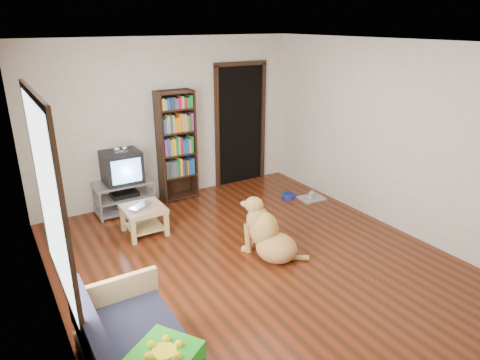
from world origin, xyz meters
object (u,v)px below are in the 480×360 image
bookshelf (176,140)px  laptop (144,207)px  coffee_table (144,215)px  grey_rag (312,198)px  dog (268,235)px  crt_tv (121,166)px  green_cushion (165,359)px  dog_bowl (288,196)px  tv_stand (125,195)px

bookshelf → laptop: bearing=-133.9°
laptop → coffee_table: (-0.00, 0.03, -0.13)m
grey_rag → dog: dog is taller
crt_tv → green_cushion: bearing=-102.6°
dog_bowl → dog: size_ratio=0.25×
laptop → coffee_table: laptop is taller
tv_stand → dog: bearing=-63.5°
laptop → bookshelf: 1.48m
green_cushion → grey_rag: size_ratio=1.11×
tv_stand → dog: (1.13, -2.26, 0.02)m
green_cushion → dog_bowl: size_ratio=2.02×
grey_rag → crt_tv: (-2.82, 1.17, 0.73)m
grey_rag → coffee_table: size_ratio=0.73×
coffee_table → dog: 1.80m
laptop → bookshelf: size_ratio=0.20×
tv_stand → bookshelf: bearing=5.6°
green_cushion → dog: dog is taller
dog_bowl → bookshelf: bearing=147.6°
green_cushion → coffee_table: green_cushion is taller
crt_tv → dog_bowl: bearing=-20.1°
grey_rag → tv_stand: 3.05m
dog_bowl → laptop: bearing=179.8°
green_cushion → laptop: (0.86, 2.88, -0.08)m
laptop → dog_bowl: bearing=-31.8°
laptop → crt_tv: (-0.01, 0.91, 0.33)m
dog → tv_stand: bearing=116.5°
grey_rag → dog_bowl: bearing=140.2°
grey_rag → bookshelf: bearing=146.4°
green_cushion → crt_tv: bearing=43.7°
bookshelf → dog: 2.47m
bookshelf → coffee_table: bearing=-134.8°
laptop → grey_rag: laptop is taller
crt_tv → dog: crt_tv is taller
crt_tv → dog: bearing=-63.7°
laptop → dog: bearing=-82.3°
laptop → grey_rag: 2.85m
green_cushion → tv_stand: (0.85, 3.77, -0.22)m
green_cushion → grey_rag: (3.67, 2.62, -0.48)m
green_cushion → coffee_table: 3.04m
bookshelf → coffee_table: (-0.94, -0.95, -0.72)m
grey_rag → coffee_table: (-2.81, 0.29, 0.27)m
dog_bowl → grey_rag: size_ratio=0.55×
laptop → bookshelf: bookshelf is taller
laptop → tv_stand: (-0.01, 0.89, -0.14)m
crt_tv → laptop: bearing=-89.6°
laptop → dog: 1.78m
tv_stand → coffee_table: tv_stand is taller
tv_stand → bookshelf: 1.20m
dog_bowl → coffee_table: 2.52m
bookshelf → dog_bowl: bearing=-32.4°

